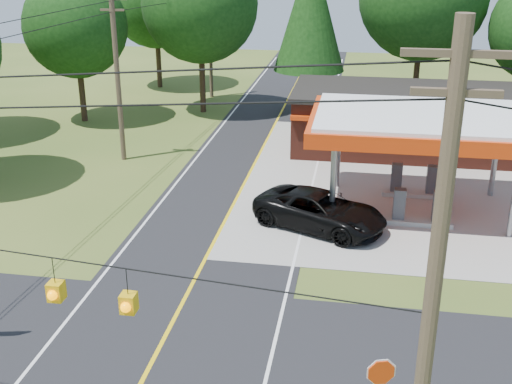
# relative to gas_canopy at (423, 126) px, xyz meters

# --- Properties ---
(ground) EXTENTS (120.00, 120.00, 0.00)m
(ground) POSITION_rel_gas_canopy_xyz_m (-9.00, -13.00, -4.27)
(ground) COLOR #3B531D
(ground) RESTS_ON ground
(main_highway) EXTENTS (8.00, 120.00, 0.02)m
(main_highway) POSITION_rel_gas_canopy_xyz_m (-9.00, -13.00, -4.26)
(main_highway) COLOR black
(main_highway) RESTS_ON ground
(cross_road) EXTENTS (70.00, 7.00, 0.02)m
(cross_road) POSITION_rel_gas_canopy_xyz_m (-9.00, -13.00, -4.25)
(cross_road) COLOR black
(cross_road) RESTS_ON ground
(lane_center_yellow) EXTENTS (0.15, 110.00, 0.00)m
(lane_center_yellow) POSITION_rel_gas_canopy_xyz_m (-9.00, -13.00, -4.24)
(lane_center_yellow) COLOR yellow
(lane_center_yellow) RESTS_ON main_highway
(gas_canopy) EXTENTS (10.60, 7.40, 4.88)m
(gas_canopy) POSITION_rel_gas_canopy_xyz_m (0.00, 0.00, 0.00)
(gas_canopy) COLOR gray
(gas_canopy) RESTS_ON ground
(convenience_store) EXTENTS (16.40, 7.55, 3.80)m
(convenience_store) POSITION_rel_gas_canopy_xyz_m (1.00, 9.98, -2.35)
(convenience_store) COLOR #5C251A
(convenience_store) RESTS_ON ground
(utility_pole_near_right) EXTENTS (1.80, 0.30, 11.50)m
(utility_pole_near_right) POSITION_rel_gas_canopy_xyz_m (-1.50, -20.00, 1.69)
(utility_pole_near_right) COLOR #473828
(utility_pole_near_right) RESTS_ON ground
(utility_pole_far_left) EXTENTS (1.80, 0.30, 10.00)m
(utility_pole_far_left) POSITION_rel_gas_canopy_xyz_m (-17.00, 5.00, 0.93)
(utility_pole_far_left) COLOR #473828
(utility_pole_far_left) RESTS_ON ground
(utility_pole_north) EXTENTS (0.30, 0.30, 9.50)m
(utility_pole_north) POSITION_rel_gas_canopy_xyz_m (-15.50, 22.00, 0.48)
(utility_pole_north) COLOR #473828
(utility_pole_north) RESTS_ON ground
(overhead_beacons) EXTENTS (17.04, 2.04, 1.03)m
(overhead_beacons) POSITION_rel_gas_canopy_xyz_m (-10.00, -19.00, 1.95)
(overhead_beacons) COLOR black
(overhead_beacons) RESTS_ON ground
(treeline_backdrop) EXTENTS (70.27, 51.59, 13.30)m
(treeline_backdrop) POSITION_rel_gas_canopy_xyz_m (-8.18, 11.01, 3.22)
(treeline_backdrop) COLOR #332316
(treeline_backdrop) RESTS_ON ground
(suv_car) EXTENTS (8.12, 8.12, 1.71)m
(suv_car) POSITION_rel_gas_canopy_xyz_m (-4.50, -3.00, -3.41)
(suv_car) COLOR black
(suv_car) RESTS_ON ground
(octagonal_stop_sign) EXTENTS (0.80, 0.29, 2.38)m
(octagonal_stop_sign) POSITION_rel_gas_canopy_xyz_m (-2.00, -16.01, -2.49)
(octagonal_stop_sign) COLOR gray
(octagonal_stop_sign) RESTS_ON ground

